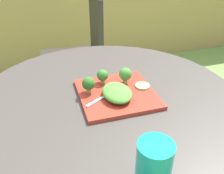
# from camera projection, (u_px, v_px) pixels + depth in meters

# --- Properties ---
(bamboo_fence) EXTENTS (8.00, 0.08, 1.24)m
(bamboo_fence) POSITION_uv_depth(u_px,v_px,m) (56.00, 8.00, 2.44)
(bamboo_fence) COLOR #A8894C
(bamboo_fence) RESTS_ON ground_plane
(patio_table) EXTENTS (0.98, 0.98, 0.73)m
(patio_table) POSITION_uv_depth(u_px,v_px,m) (107.00, 146.00, 1.02)
(patio_table) COLOR #423D38
(patio_table) RESTS_ON ground_plane
(patio_chair) EXTENTS (0.47, 0.47, 0.90)m
(patio_chair) POSITION_uv_depth(u_px,v_px,m) (82.00, 48.00, 1.83)
(patio_chair) COLOR #332D28
(patio_chair) RESTS_ON ground_plane
(salad_plate) EXTENTS (0.27, 0.27, 0.01)m
(salad_plate) POSITION_uv_depth(u_px,v_px,m) (117.00, 94.00, 0.90)
(salad_plate) COLOR #AD3323
(salad_plate) RESTS_ON patio_table
(drinking_glass) EXTENTS (0.08, 0.08, 0.12)m
(drinking_glass) POSITION_uv_depth(u_px,v_px,m) (154.00, 167.00, 0.56)
(drinking_glass) COLOR #149989
(drinking_glass) RESTS_ON patio_table
(fork) EXTENTS (0.14, 0.09, 0.00)m
(fork) POSITION_uv_depth(u_px,v_px,m) (107.00, 95.00, 0.88)
(fork) COLOR silver
(fork) RESTS_ON salad_plate
(lettuce_mound) EXTENTS (0.10, 0.14, 0.04)m
(lettuce_mound) POSITION_uv_depth(u_px,v_px,m) (117.00, 93.00, 0.86)
(lettuce_mound) COLOR #519338
(lettuce_mound) RESTS_ON salad_plate
(broccoli_floret_0) EXTENTS (0.05, 0.05, 0.06)m
(broccoli_floret_0) POSITION_uv_depth(u_px,v_px,m) (125.00, 74.00, 0.93)
(broccoli_floret_0) COLOR #99B770
(broccoli_floret_0) RESTS_ON salad_plate
(broccoli_floret_1) EXTENTS (0.04, 0.04, 0.05)m
(broccoli_floret_1) POSITION_uv_depth(u_px,v_px,m) (103.00, 75.00, 0.94)
(broccoli_floret_1) COLOR #99B770
(broccoli_floret_1) RESTS_ON salad_plate
(broccoli_floret_2) EXTENTS (0.05, 0.05, 0.06)m
(broccoli_floret_2) POSITION_uv_depth(u_px,v_px,m) (88.00, 84.00, 0.88)
(broccoli_floret_2) COLOR #99B770
(broccoli_floret_2) RESTS_ON salad_plate
(cucumber_slice_0) EXTENTS (0.06, 0.06, 0.01)m
(cucumber_slice_0) POSITION_uv_depth(u_px,v_px,m) (142.00, 86.00, 0.93)
(cucumber_slice_0) COLOR #8EB766
(cucumber_slice_0) RESTS_ON salad_plate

